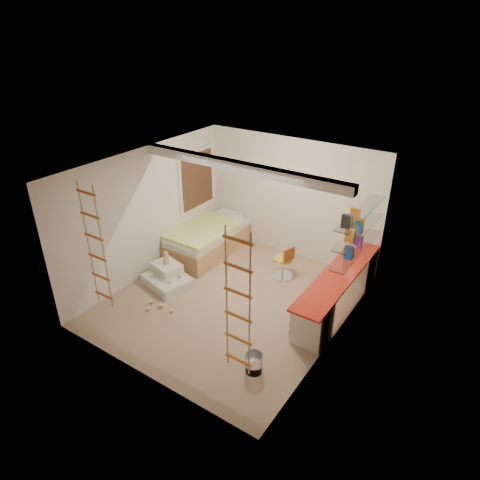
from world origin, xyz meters
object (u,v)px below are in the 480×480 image
Objects in this scene: desk at (337,290)px; swivel_chair at (283,266)px; play_platform at (167,277)px; bed at (208,239)px.

swivel_chair is (-1.30, 0.39, -0.13)m from desk.
desk is at bearing 19.67° from play_platform.
play_platform is at bearing -160.33° from desk.
desk reaches higher than bed.
swivel_chair is 0.72× the size of play_platform.
swivel_chair is at bearing 163.43° from desk.
bed is (-3.20, 0.36, -0.07)m from desk.
desk is at bearing -6.49° from bed.
bed is 1.48m from play_platform.
bed is 2.73× the size of swivel_chair.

